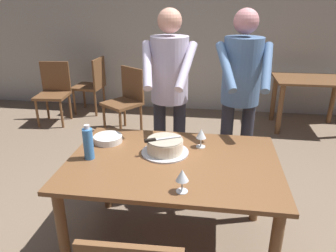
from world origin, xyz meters
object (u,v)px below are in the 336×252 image
object	(u,v)px
main_dining_table	(173,174)
background_table	(310,90)
background_chair_0	(92,83)
cake_on_platter	(165,146)
water_bottle	(88,143)
person_standing_beside	(241,89)
background_chair_1	(126,98)
cake_knife	(155,140)
wine_glass_near	(201,134)
plate_stack	(108,139)
person_cutting_cake	(169,87)
background_chair_2	(54,90)
wine_glass_far	(182,176)

from	to	relation	value
main_dining_table	background_table	distance (m)	3.12
background_chair_0	cake_on_platter	bearing A→B (deg)	-59.98
cake_on_platter	water_bottle	xyz separation A→B (m)	(-0.51, -0.16, 0.06)
background_table	person_standing_beside	bearing A→B (deg)	-120.06
background_chair_0	background_chair_1	xyz separation A→B (m)	(0.76, -0.73, 0.00)
cake_knife	background_chair_0	bearing A→B (deg)	118.75
main_dining_table	background_table	world-z (taller)	main_dining_table
cake_on_platter	wine_glass_near	distance (m)	0.29
plate_stack	background_chair_0	distance (m)	2.94
person_standing_beside	background_table	bearing A→B (deg)	59.94
cake_knife	person_standing_beside	bearing A→B (deg)	47.58
cake_on_platter	person_standing_beside	size ratio (longest dim) A/B	0.20
plate_stack	person_standing_beside	distance (m)	1.18
person_cutting_cake	wine_glass_near	bearing A→B (deg)	-57.04
person_standing_beside	main_dining_table	bearing A→B (deg)	-122.83
cake_knife	plate_stack	world-z (taller)	cake_knife
background_chair_2	wine_glass_near	bearing A→B (deg)	-43.52
main_dining_table	person_cutting_cake	xyz separation A→B (m)	(-0.13, 0.71, 0.43)
wine_glass_near	person_standing_beside	size ratio (longest dim) A/B	0.08
wine_glass_far	background_table	world-z (taller)	wine_glass_far
background_chair_0	background_chair_2	world-z (taller)	same
cake_on_platter	cake_knife	distance (m)	0.10
wine_glass_near	wine_glass_far	distance (m)	0.62
main_dining_table	wine_glass_far	bearing A→B (deg)	-74.87
wine_glass_near	person_standing_beside	distance (m)	0.62
main_dining_table	plate_stack	size ratio (longest dim) A/B	6.61
cake_on_platter	background_chair_1	distance (m)	2.28
background_chair_1	wine_glass_far	bearing A→B (deg)	-67.89
main_dining_table	person_cutting_cake	distance (m)	0.84
person_standing_beside	background_table	distance (m)	2.29
cake_knife	plate_stack	bearing A→B (deg)	158.30
person_cutting_cake	background_chair_1	xyz separation A→B (m)	(-0.81, 1.48, -0.58)
wine_glass_far	background_chair_1	world-z (taller)	background_chair_1
person_standing_beside	background_chair_0	size ratio (longest dim) A/B	1.91
cake_on_platter	background_chair_1	world-z (taller)	background_chair_1
person_cutting_cake	background_chair_0	distance (m)	2.77
water_bottle	background_table	world-z (taller)	water_bottle
background_chair_0	person_cutting_cake	bearing A→B (deg)	-54.53
person_standing_beside	background_chair_2	bearing A→B (deg)	147.04
cake_on_platter	plate_stack	size ratio (longest dim) A/B	1.55
main_dining_table	cake_on_platter	size ratio (longest dim) A/B	4.28
background_table	cake_knife	bearing A→B (deg)	-123.62
background_table	background_chair_1	size ratio (longest dim) A/B	1.11
cake_knife	wine_glass_far	distance (m)	0.50
main_dining_table	background_chair_1	xyz separation A→B (m)	(-0.94, 2.19, -0.15)
wine_glass_near	wine_glass_far	size ratio (longest dim) A/B	1.00
cake_on_platter	background_chair_0	distance (m)	3.27
cake_on_platter	background_chair_2	world-z (taller)	background_chair_2
main_dining_table	person_standing_beside	bearing A→B (deg)	57.17
wine_glass_near	person_cutting_cake	world-z (taller)	person_cutting_cake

